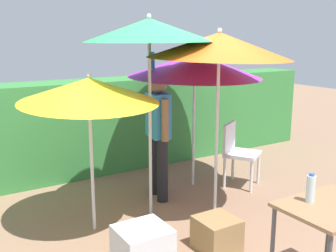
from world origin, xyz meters
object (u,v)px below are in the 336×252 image
Objects in this scene: umbrella_yellow at (219,46)px; person_vendor at (158,128)px; crate_cardboard at (217,234)px; cooler_box at (143,247)px; umbrella_orange at (89,90)px; umbrella_rainbow at (149,31)px; chair_plastic at (238,150)px; umbrella_navy at (195,65)px; folding_table at (331,216)px; bottle_water at (311,189)px.

person_vendor is at bearing 112.45° from umbrella_yellow.
cooler_box is at bearing 170.88° from crate_cardboard.
umbrella_orange is 3.65× the size of cooler_box.
umbrella_rainbow is at bearing 149.15° from umbrella_yellow.
umbrella_yellow reaches higher than chair_plastic.
umbrella_yellow is at bearing 52.82° from crate_cardboard.
umbrella_orange is 1.63m from cooler_box.
umbrella_navy is at bearing 12.20° from person_vendor.
umbrella_yellow is at bearing 22.96° from cooler_box.
folding_table reaches higher than crate_cardboard.
person_vendor reaches higher than umbrella_orange.
bottle_water is (0.22, -0.89, 0.73)m from crate_cardboard.
cooler_box is 0.78m from crate_cardboard.
cooler_box is at bearing -152.04° from chair_plastic.
bottle_water is (-0.28, -1.55, -1.08)m from umbrella_yellow.
crate_cardboard is (-0.18, -1.44, -0.77)m from person_vendor.
umbrella_rainbow is 5.96× the size of crate_cardboard.
person_vendor is 1.27m from chair_plastic.
umbrella_orange is 0.91× the size of person_vendor.
umbrella_yellow is 2.70× the size of folding_table.
umbrella_yellow is 4.62× the size of cooler_box.
umbrella_rainbow is 1.35× the size of umbrella_orange.
umbrella_navy reaches higher than person_vendor.
umbrella_yellow is 1.34m from person_vendor.
person_vendor is 4.85× the size of crate_cardboard.
umbrella_navy reaches higher than crate_cardboard.
folding_table is 3.33× the size of bottle_water.
chair_plastic is at bearing 34.59° from umbrella_yellow.
umbrella_yellow reaches higher than bottle_water.
umbrella_orange reaches higher than chair_plastic.
cooler_box is (0.11, -0.91, -1.35)m from umbrella_orange.
umbrella_rainbow is at bearing 98.52° from crate_cardboard.
crate_cardboard is at bearing -9.12° from cooler_box.
umbrella_yellow is at bearing 79.74° from bottle_water.
umbrella_navy is at bearing 17.81° from umbrella_orange.
folding_table is at bearing -86.52° from person_vendor.
chair_plastic is at bearing 27.96° from cooler_box.
chair_plastic is (1.18, -0.19, -0.42)m from person_vendor.
umbrella_navy is at bearing 28.15° from umbrella_rainbow.
chair_plastic is 1.90× the size of cooler_box.
umbrella_navy is at bearing 70.05° from umbrella_yellow.
chair_plastic is at bearing 7.43° from umbrella_rainbow.
umbrella_yellow is at bearing -15.32° from umbrella_orange.
umbrella_yellow is at bearing -30.85° from umbrella_rainbow.
chair_plastic is at bearing 62.01° from bottle_water.
chair_plastic is (0.86, 0.59, -1.46)m from umbrella_yellow.
umbrella_yellow is 1.15× the size of person_vendor.
crate_cardboard is 0.48× the size of folding_table.
umbrella_orange is (-0.71, -0.02, -0.60)m from umbrella_rainbow.
bottle_water reaches higher than crate_cardboard.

